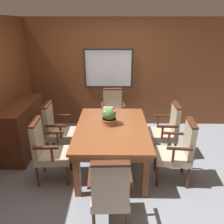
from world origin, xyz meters
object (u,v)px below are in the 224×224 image
Objects in this scene: chair_head_near at (110,191)px; chair_head_far at (113,111)px; chair_left_far at (57,128)px; sideboard_cabinet at (23,128)px; dining_table at (112,132)px; chair_left_near at (47,149)px; chair_right_far at (167,129)px; potted_plant at (109,115)px; chair_right_near at (179,150)px.

chair_head_near is 1.00× the size of chair_head_far.
chair_left_far is 0.79× the size of sideboard_cabinet.
chair_left_near is (-0.98, -0.35, -0.12)m from dining_table.
sideboard_cabinet is at bearing -91.27° from chair_right_far.
chair_right_far is 0.79× the size of sideboard_cabinet.
potted_plant is at bearing -67.83° from chair_left_near.
chair_left_far is (-1.01, 0.36, -0.12)m from dining_table.
dining_table is 1.23m from chair_head_near.
chair_left_far is at bearing -144.05° from chair_head_far.
chair_right_far is at bearing -124.37° from chair_head_near.
potted_plant is at bearing -74.49° from chair_right_far.
chair_right_near is at bearing 3.85° from chair_right_far.
chair_left_far reaches higher than dining_table.
potted_plant is (0.93, 0.45, 0.37)m from chair_left_near.
chair_head_far is at bearing 23.01° from sideboard_cabinet.
chair_right_near is 2.15m from chair_left_far.
sideboard_cabinet is at bearing 36.52° from chair_left_near.
chair_right_far is 1.00× the size of chair_left_near.
sideboard_cabinet is (-2.70, 0.84, -0.06)m from chair_right_near.
chair_head_near is 0.79× the size of sideboard_cabinet.
chair_left_far is (-0.03, 0.71, 0.00)m from chair_left_near.
potted_plant is (-1.03, -0.26, 0.37)m from chair_right_far.
chair_right_far is 1.00× the size of chair_right_near.
potted_plant is 1.74m from sideboard_cabinet.
dining_table is 1.21m from chair_head_far.
chair_right_far is 0.71m from chair_right_near.
chair_head_far is 3.15× the size of potted_plant.
chair_right_near reaches higher than dining_table.
sideboard_cabinet is at bearing 163.80° from dining_table.
chair_left_near is at bearing -68.68° from chair_right_far.
chair_head_far is at bearing -92.57° from chair_head_near.
chair_head_near is at bearing -43.88° from chair_right_near.
chair_left_near is 1.84m from chair_head_far.
potted_plant is (-0.05, 0.10, 0.25)m from dining_table.
dining_table is 1.08m from chair_right_near.
chair_head_near is at bearing -88.26° from potted_plant.
sideboard_cabinet is at bearing 77.41° from chair_left_far.
dining_table is 0.28m from potted_plant.
chair_head_far is at bearing 89.69° from dining_table.
chair_head_near and chair_right_near have the same top height.
sideboard_cabinet reaches higher than dining_table.
potted_plant reaches higher than sideboard_cabinet.
dining_table is 5.10× the size of potted_plant.
potted_plant is at bearing -96.75° from chair_head_far.
chair_left_near is at bearing -44.36° from chair_head_near.
dining_table is at bearing -65.18° from potted_plant.
chair_head_near is 3.15× the size of potted_plant.
dining_table is at bearing -16.20° from sideboard_cabinet.
chair_head_near reaches higher than dining_table.
chair_left_far reaches higher than sideboard_cabinet.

